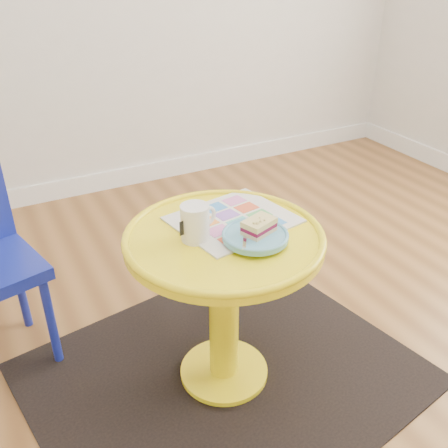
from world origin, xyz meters
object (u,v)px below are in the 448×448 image
mug (196,221)px  plate (255,237)px  side_table (224,279)px  newspaper (233,220)px

mug → plate: size_ratio=0.62×
side_table → newspaper: (0.07, 0.07, 0.17)m
newspaper → plate: 0.15m
plate → newspaper: bearing=87.4°
side_table → newspaper: bearing=44.9°
plate → mug: bearing=145.6°
newspaper → plate: size_ratio=1.83×
side_table → plate: size_ratio=3.13×
side_table → newspaper: newspaper is taller
side_table → plate: plate is taller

